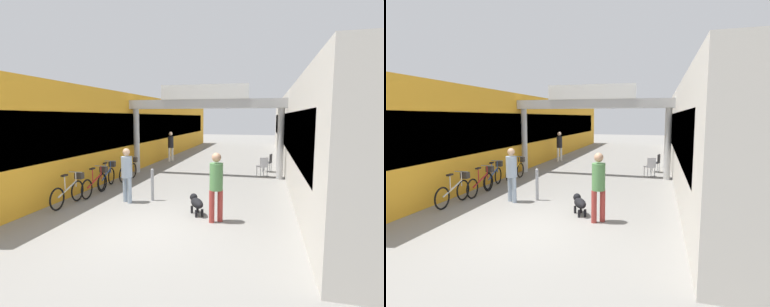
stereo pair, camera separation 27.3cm
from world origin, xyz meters
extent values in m
plane|color=gray|center=(0.00, 0.00, 0.00)|extent=(80.00, 80.00, 0.00)
cube|color=gold|center=(-5.10, 11.00, 1.91)|extent=(3.00, 26.00, 3.82)
cube|color=black|center=(-3.62, 11.00, 2.10)|extent=(0.04, 23.40, 1.53)
cube|color=beige|center=(5.10, 11.00, 1.91)|extent=(3.00, 26.00, 3.82)
cube|color=black|center=(3.62, 11.00, 2.10)|extent=(0.04, 23.40, 1.53)
cylinder|color=#B2B2B2|center=(-3.35, 6.95, 1.54)|extent=(0.28, 0.28, 3.08)
cylinder|color=#B2B2B2|center=(3.35, 6.95, 1.54)|extent=(0.28, 0.28, 3.08)
cube|color=#B2B2B2|center=(0.00, 6.95, 3.28)|extent=(7.40, 0.44, 0.41)
cube|color=white|center=(0.00, 6.75, 3.80)|extent=(3.96, 0.10, 0.64)
cylinder|color=#99332D|center=(1.45, 0.87, 0.42)|extent=(0.20, 0.20, 0.84)
cylinder|color=#99332D|center=(1.64, 1.01, 0.42)|extent=(0.20, 0.20, 0.84)
cylinder|color=#4C7F47|center=(1.55, 0.94, 1.19)|extent=(0.48, 0.48, 0.69)
sphere|color=tan|center=(1.55, 0.94, 1.68)|extent=(0.33, 0.33, 0.24)
cylinder|color=#8C9EB2|center=(-1.36, 1.97, 0.40)|extent=(0.19, 0.19, 0.80)
cylinder|color=#8C9EB2|center=(-1.57, 2.09, 0.40)|extent=(0.19, 0.19, 0.80)
cylinder|color=#8C9EB2|center=(-1.47, 2.03, 1.13)|extent=(0.46, 0.46, 0.66)
sphere|color=tan|center=(-1.47, 2.03, 1.61)|extent=(0.31, 0.31, 0.23)
cylinder|color=silver|center=(-2.81, 10.90, 0.42)|extent=(0.19, 0.19, 0.84)
cylinder|color=silver|center=(-2.94, 10.70, 0.42)|extent=(0.19, 0.19, 0.84)
cylinder|color=black|center=(-2.87, 10.80, 1.19)|extent=(0.47, 0.47, 0.69)
sphere|color=beige|center=(-2.87, 10.80, 1.68)|extent=(0.33, 0.33, 0.24)
ellipsoid|color=black|center=(0.95, 1.36, 0.34)|extent=(0.58, 0.70, 0.26)
sphere|color=black|center=(0.79, 1.61, 0.43)|extent=(0.30, 0.30, 0.22)
sphere|color=white|center=(0.85, 1.52, 0.32)|extent=(0.21, 0.21, 0.16)
cylinder|color=black|center=(0.77, 1.48, 0.10)|extent=(0.10, 0.10, 0.21)
cylinder|color=black|center=(0.92, 1.57, 0.10)|extent=(0.10, 0.10, 0.21)
cylinder|color=black|center=(0.98, 1.15, 0.10)|extent=(0.10, 0.10, 0.21)
cylinder|color=black|center=(1.12, 1.24, 0.10)|extent=(0.10, 0.10, 0.21)
torus|color=black|center=(-3.10, 1.80, 0.34)|extent=(0.08, 0.67, 0.67)
torus|color=black|center=(-3.06, 0.78, 0.34)|extent=(0.08, 0.67, 0.67)
cube|color=beige|center=(-3.08, 1.29, 0.52)|extent=(0.07, 0.94, 0.34)
cylinder|color=beige|center=(-3.08, 1.17, 0.74)|extent=(0.03, 0.03, 0.42)
cube|color=black|center=(-3.08, 1.17, 0.96)|extent=(0.11, 0.22, 0.05)
cylinder|color=beige|center=(-3.10, 1.74, 0.72)|extent=(0.03, 0.03, 0.46)
cylinder|color=gray|center=(-3.10, 1.74, 0.96)|extent=(0.46, 0.05, 0.03)
cube|color=#332D28|center=(-3.11, 1.94, 0.80)|extent=(0.25, 0.21, 0.20)
torus|color=black|center=(-2.96, 3.05, 0.34)|extent=(0.08, 0.67, 0.67)
torus|color=black|center=(-2.92, 2.03, 0.34)|extent=(0.08, 0.67, 0.67)
cube|color=red|center=(-2.94, 2.54, 0.52)|extent=(0.07, 0.94, 0.34)
cylinder|color=red|center=(-2.93, 2.42, 0.74)|extent=(0.03, 0.03, 0.42)
cube|color=black|center=(-2.93, 2.42, 0.96)|extent=(0.11, 0.22, 0.05)
cylinder|color=red|center=(-2.96, 2.99, 0.72)|extent=(0.03, 0.03, 0.46)
cylinder|color=gray|center=(-2.96, 2.99, 0.96)|extent=(0.46, 0.05, 0.03)
cube|color=#332D28|center=(-2.96, 3.19, 0.80)|extent=(0.25, 0.21, 0.20)
torus|color=black|center=(-3.25, 4.24, 0.34)|extent=(0.16, 0.67, 0.67)
torus|color=black|center=(-3.08, 3.23, 0.34)|extent=(0.16, 0.67, 0.67)
cube|color=#234C9E|center=(-3.17, 3.74, 0.52)|extent=(0.19, 0.94, 0.34)
cylinder|color=#234C9E|center=(-3.15, 3.62, 0.74)|extent=(0.04, 0.04, 0.42)
cube|color=black|center=(-3.15, 3.62, 0.96)|extent=(0.13, 0.23, 0.05)
cylinder|color=#234C9E|center=(-3.24, 4.18, 0.72)|extent=(0.04, 0.04, 0.46)
cylinder|color=gray|center=(-3.24, 4.18, 0.96)|extent=(0.46, 0.10, 0.03)
cube|color=#332D28|center=(-3.27, 4.38, 0.80)|extent=(0.27, 0.24, 0.20)
torus|color=black|center=(-2.95, 5.64, 0.34)|extent=(0.06, 0.67, 0.67)
torus|color=black|center=(-2.93, 4.62, 0.34)|extent=(0.06, 0.67, 0.67)
cube|color=gold|center=(-2.94, 5.13, 0.52)|extent=(0.06, 0.94, 0.34)
cylinder|color=gold|center=(-2.94, 5.01, 0.74)|extent=(0.03, 0.03, 0.42)
cube|color=black|center=(-2.94, 5.01, 0.96)|extent=(0.10, 0.22, 0.05)
cylinder|color=gold|center=(-2.95, 5.58, 0.72)|extent=(0.03, 0.03, 0.46)
cylinder|color=gray|center=(-2.95, 5.58, 0.96)|extent=(0.46, 0.04, 0.03)
cube|color=#332D28|center=(-2.96, 5.78, 0.80)|extent=(0.24, 0.21, 0.20)
cylinder|color=gray|center=(-0.77, 2.42, 0.48)|extent=(0.10, 0.10, 0.97)
sphere|color=gray|center=(-0.77, 2.42, 1.00)|extent=(0.10, 0.10, 0.10)
cylinder|color=gray|center=(2.38, 7.36, 0.23)|extent=(0.04, 0.04, 0.45)
cylinder|color=gray|center=(2.67, 7.53, 0.23)|extent=(0.04, 0.04, 0.45)
cylinder|color=gray|center=(2.54, 7.07, 0.23)|extent=(0.04, 0.04, 0.45)
cylinder|color=gray|center=(2.84, 7.23, 0.23)|extent=(0.04, 0.04, 0.45)
cube|color=silver|center=(2.61, 7.30, 0.47)|extent=(0.54, 0.54, 0.04)
cube|color=silver|center=(2.69, 7.14, 0.69)|extent=(0.37, 0.23, 0.40)
cylinder|color=gray|center=(2.62, 8.49, 0.23)|extent=(0.04, 0.04, 0.45)
cylinder|color=gray|center=(2.70, 8.82, 0.23)|extent=(0.04, 0.04, 0.45)
cylinder|color=gray|center=(2.95, 8.41, 0.23)|extent=(0.04, 0.04, 0.45)
cylinder|color=gray|center=(3.03, 8.74, 0.23)|extent=(0.04, 0.04, 0.45)
cube|color=black|center=(2.82, 8.61, 0.47)|extent=(0.49, 0.49, 0.04)
cube|color=black|center=(3.00, 8.57, 0.69)|extent=(0.14, 0.40, 0.40)
camera|label=1|loc=(2.75, -6.44, 2.69)|focal=28.00mm
camera|label=2|loc=(3.01, -6.37, 2.69)|focal=28.00mm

